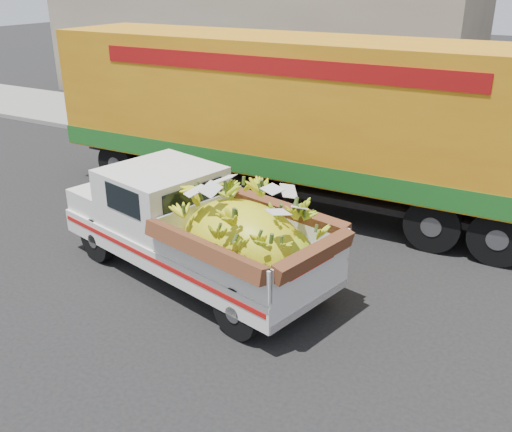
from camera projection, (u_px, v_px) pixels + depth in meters
The scene contains 6 objects.
ground at pixel (233, 290), 9.87m from camera, with size 100.00×100.00×0.00m, color black.
curb at pixel (366, 176), 15.16m from camera, with size 60.00×0.25×0.15m, color gray.
sidewalk at pixel (390, 156), 16.84m from camera, with size 60.00×4.00×0.14m, color gray.
building_left at pixel (255, 39), 24.26m from camera, with size 18.00×6.00×5.00m, color gray.
pickup_truck at pixel (209, 232), 9.70m from camera, with size 5.56×3.04×1.85m.
semi_trailer at pixel (296, 115), 12.83m from camera, with size 12.01×2.67×3.80m.
Camera 1 is at (4.61, -7.25, 5.04)m, focal length 40.00 mm.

